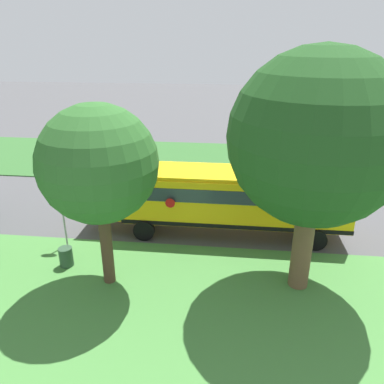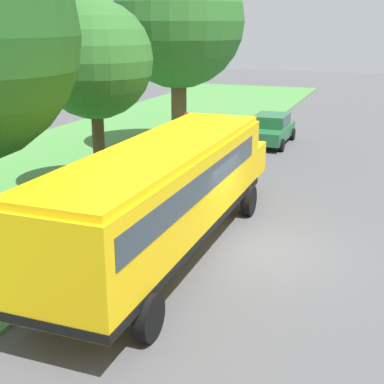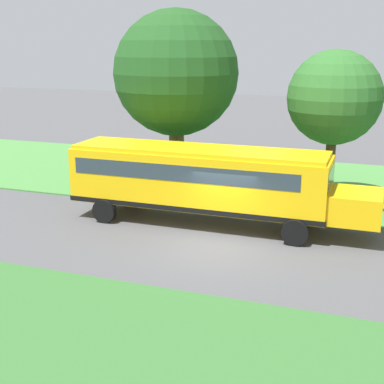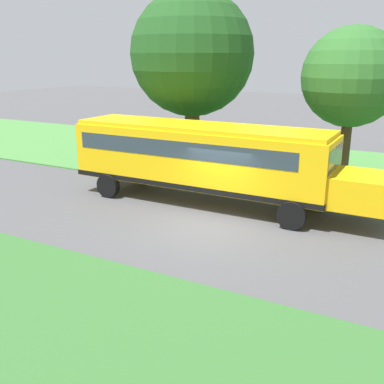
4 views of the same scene
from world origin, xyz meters
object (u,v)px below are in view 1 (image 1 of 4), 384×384
Objects in this scene: school_bus at (229,196)px; stop_sign at (63,213)px; oak_tree_beside_bus at (319,138)px; oak_tree_roadside_mid at (99,162)px; trash_bin at (66,258)px.

stop_sign is (-2.28, 7.28, -0.19)m from school_bus.
oak_tree_beside_bus is (-3.97, -2.91, 3.92)m from school_bus.
oak_tree_roadside_mid is at bearing 135.62° from school_bus.
oak_tree_roadside_mid is at bearing 94.72° from oak_tree_beside_bus.
school_bus is at bearing -44.38° from oak_tree_roadside_mid.
trash_bin is at bearing 120.29° from school_bus.
oak_tree_roadside_mid reaches higher than trash_bin.
oak_tree_roadside_mid is at bearing -129.34° from stop_sign.
school_bus is at bearing -59.71° from trash_bin.
stop_sign is (1.69, 10.19, -4.11)m from oak_tree_beside_bus.
oak_tree_beside_bus is 9.80× the size of trash_bin.
oak_tree_beside_bus is at bearing -143.77° from school_bus.
oak_tree_beside_bus reaches higher than oak_tree_roadside_mid.
oak_tree_roadside_mid is at bearing -108.80° from trash_bin.
oak_tree_beside_bus is at bearing -90.68° from trash_bin.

